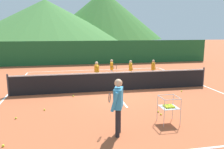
# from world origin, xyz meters

# --- Properties ---
(ground_plane) EXTENTS (120.00, 120.00, 0.00)m
(ground_plane) POSITION_xyz_m (0.00, 0.00, 0.00)
(ground_plane) COLOR #B25633
(line_baseline_far) EXTENTS (10.25, 0.08, 0.01)m
(line_baseline_far) POSITION_xyz_m (0.00, 6.47, 0.00)
(line_baseline_far) COLOR white
(line_baseline_far) RESTS_ON ground
(line_sideline_west) EXTENTS (0.08, 12.63, 0.01)m
(line_sideline_west) POSITION_xyz_m (-5.13, 0.00, 0.00)
(line_sideline_west) COLOR white
(line_sideline_west) RESTS_ON ground
(line_sideline_east) EXTENTS (0.08, 12.63, 0.01)m
(line_sideline_east) POSITION_xyz_m (5.13, 0.00, 0.00)
(line_sideline_east) COLOR white
(line_sideline_east) RESTS_ON ground
(line_service_center) EXTENTS (0.08, 5.33, 0.01)m
(line_service_center) POSITION_xyz_m (0.00, 0.00, 0.00)
(line_service_center) COLOR white
(line_service_center) RESTS_ON ground
(tennis_net) EXTENTS (10.09, 0.08, 1.05)m
(tennis_net) POSITION_xyz_m (0.00, 0.00, 0.50)
(tennis_net) COLOR #333338
(tennis_net) RESTS_ON ground
(instructor) EXTENTS (0.47, 0.83, 1.67)m
(instructor) POSITION_xyz_m (-0.90, -4.92, 1.00)
(instructor) COLOR black
(instructor) RESTS_ON ground
(student_0) EXTENTS (0.24, 0.53, 1.32)m
(student_0) POSITION_xyz_m (-0.66, 1.58, 0.79)
(student_0) COLOR navy
(student_0) RESTS_ON ground
(student_1) EXTENTS (0.41, 0.67, 1.26)m
(student_1) POSITION_xyz_m (0.45, 2.76, 0.76)
(student_1) COLOR silver
(student_1) RESTS_ON ground
(student_2) EXTENTS (0.36, 0.50, 1.24)m
(student_2) POSITION_xyz_m (1.54, 2.34, 0.75)
(student_2) COLOR silver
(student_2) RESTS_ON ground
(student_3) EXTENTS (0.41, 0.48, 1.25)m
(student_3) POSITION_xyz_m (2.96, 2.22, 0.75)
(student_3) COLOR navy
(student_3) RESTS_ON ground
(ball_cart) EXTENTS (0.58, 0.58, 0.90)m
(ball_cart) POSITION_xyz_m (0.92, -4.41, 0.58)
(ball_cart) COLOR #B7B7BC
(ball_cart) RESTS_ON ground
(tennis_ball_0) EXTENTS (0.07, 0.07, 0.07)m
(tennis_ball_0) POSITION_xyz_m (-4.03, -5.05, 0.03)
(tennis_ball_0) COLOR yellow
(tennis_ball_0) RESTS_ON ground
(tennis_ball_1) EXTENTS (0.07, 0.07, 0.07)m
(tennis_ball_1) POSITION_xyz_m (-2.06, -0.68, 0.03)
(tennis_ball_1) COLOR yellow
(tennis_ball_1) RESTS_ON ground
(tennis_ball_2) EXTENTS (0.07, 0.07, 0.07)m
(tennis_ball_2) POSITION_xyz_m (3.30, -0.85, 0.03)
(tennis_ball_2) COLOR yellow
(tennis_ball_2) RESTS_ON ground
(tennis_ball_3) EXTENTS (0.07, 0.07, 0.07)m
(tennis_ball_3) POSITION_xyz_m (1.64, -2.95, 0.03)
(tennis_ball_3) COLOR yellow
(tennis_ball_3) RESTS_ON ground
(tennis_ball_6) EXTENTS (0.07, 0.07, 0.07)m
(tennis_ball_6) POSITION_xyz_m (0.98, -3.70, 0.03)
(tennis_ball_6) COLOR yellow
(tennis_ball_6) RESTS_ON ground
(tennis_ball_7) EXTENTS (0.07, 0.07, 0.07)m
(tennis_ball_7) POSITION_xyz_m (-3.21, -2.36, 0.03)
(tennis_ball_7) COLOR yellow
(tennis_ball_7) RESTS_ON ground
(tennis_ball_8) EXTENTS (0.07, 0.07, 0.07)m
(tennis_ball_8) POSITION_xyz_m (-4.11, -3.05, 0.03)
(tennis_ball_8) COLOR yellow
(tennis_ball_8) RESTS_ON ground
(tennis_ball_9) EXTENTS (0.07, 0.07, 0.07)m
(tennis_ball_9) POSITION_xyz_m (0.98, -3.41, 0.03)
(tennis_ball_9) COLOR yellow
(tennis_ball_9) RESTS_ON ground
(tennis_ball_11) EXTENTS (0.07, 0.07, 0.07)m
(tennis_ball_11) POSITION_xyz_m (-0.05, -1.19, 0.03)
(tennis_ball_11) COLOR yellow
(tennis_ball_11) RESTS_ON ground
(windscreen_fence) EXTENTS (22.56, 0.08, 2.13)m
(windscreen_fence) POSITION_xyz_m (0.00, 9.71, 1.06)
(windscreen_fence) COLOR #1E5B2D
(windscreen_fence) RESTS_ON ground
(hill_0) EXTENTS (49.96, 49.96, 12.96)m
(hill_0) POSITION_xyz_m (-8.41, 68.37, 6.48)
(hill_0) COLOR #427A38
(hill_0) RESTS_ON ground
(hill_1) EXTENTS (44.48, 44.48, 18.03)m
(hill_1) POSITION_xyz_m (12.28, 78.47, 9.01)
(hill_1) COLOR #38702D
(hill_1) RESTS_ON ground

